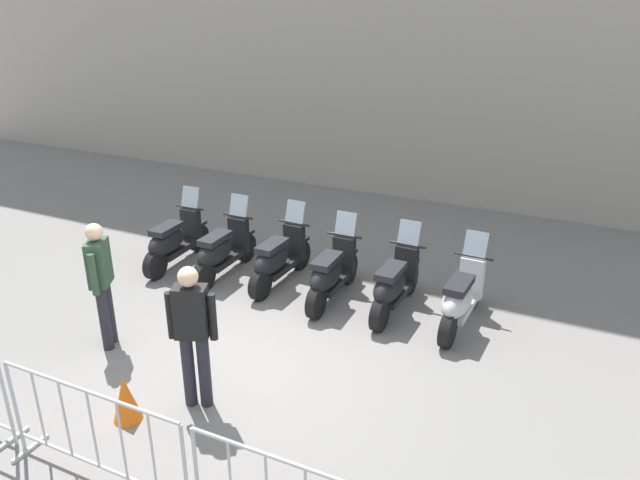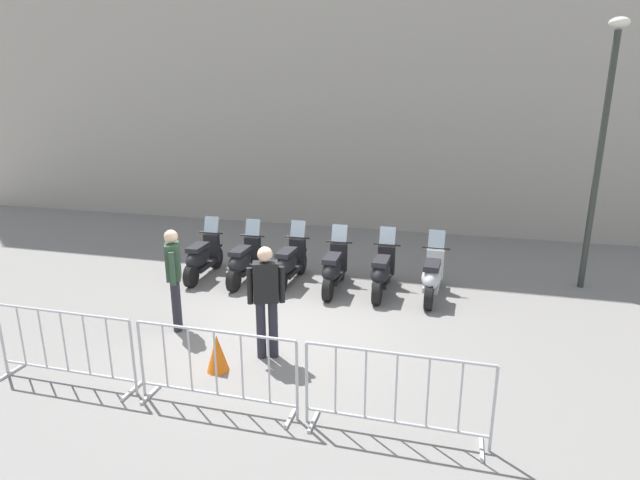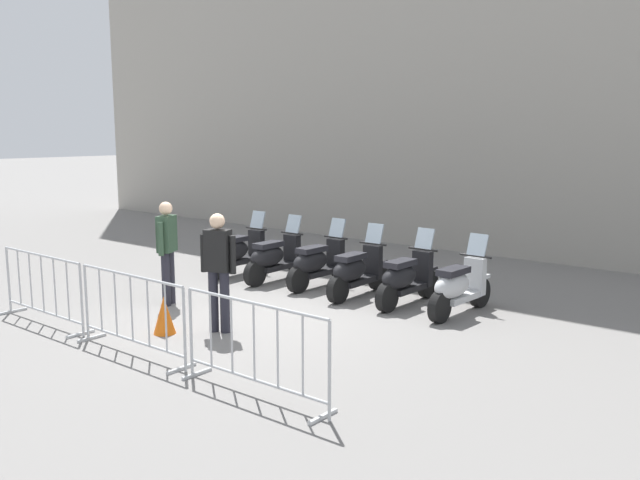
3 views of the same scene
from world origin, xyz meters
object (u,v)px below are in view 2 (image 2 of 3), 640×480
traffic_cone (217,353)px  motorcycle_3 (334,269)px  motorcycle_5 (432,277)px  officer_near_row_end (266,296)px  motorcycle_4 (382,272)px  barrier_segment_2 (396,396)px  barrier_segment_0 (65,348)px  barrier_segment_1 (216,370)px  motorcycle_0 (202,258)px  officer_mid_plaza (174,274)px  street_lamp (603,131)px  motorcycle_1 (244,262)px  motorcycle_2 (289,263)px

traffic_cone → motorcycle_3: bearing=80.7°
motorcycle_5 → officer_near_row_end: size_ratio=1.00×
motorcycle_4 → traffic_cone: size_ratio=3.14×
motorcycle_4 → barrier_segment_2: (1.14, -4.26, 0.07)m
barrier_segment_0 → barrier_segment_1: same height
motorcycle_5 → barrier_segment_2: motorcycle_5 is taller
motorcycle_0 → barrier_segment_2: size_ratio=0.81×
motorcycle_3 → officer_mid_plaza: size_ratio=1.00×
street_lamp → motorcycle_3: bearing=-157.8°
motorcycle_1 → motorcycle_4: bearing=6.3°
barrier_segment_2 → barrier_segment_0: bearing=-175.0°
motorcycle_1 → traffic_cone: (1.36, -3.36, -0.18)m
barrier_segment_2 → officer_near_row_end: officer_near_row_end is taller
motorcycle_3 → street_lamp: (4.74, 1.93, 2.71)m
motorcycle_2 → barrier_segment_1: 4.44m
motorcycle_4 → motorcycle_5: same height
barrier_segment_2 → barrier_segment_1: bearing=-175.0°
barrier_segment_0 → street_lamp: size_ratio=0.41×
motorcycle_4 → traffic_cone: (-1.53, -3.67, -0.18)m
officer_near_row_end → barrier_segment_2: bearing=-28.7°
barrier_segment_2 → traffic_cone: (-2.68, 0.59, -0.25)m
motorcycle_2 → officer_mid_plaza: (-0.94, -2.60, 0.53)m
motorcycle_1 → motorcycle_4: 2.91m
motorcycle_3 → motorcycle_4: bearing=8.9°
motorcycle_0 → motorcycle_2: size_ratio=1.00×
officer_near_row_end → motorcycle_1: bearing=124.0°
barrier_segment_2 → street_lamp: size_ratio=0.41×
motorcycle_0 → motorcycle_5: 4.84m
barrier_segment_1 → motorcycle_4: bearing=76.5°
motorcycle_0 → officer_mid_plaza: bearing=-67.1°
motorcycle_3 → motorcycle_4: (0.96, 0.15, 0.00)m
motorcycle_4 → traffic_cone: bearing=-112.6°
motorcycle_3 → officer_near_row_end: (-0.08, -2.92, 0.53)m
motorcycle_0 → officer_mid_plaza: officer_mid_plaza is taller
motorcycle_0 → officer_near_row_end: bearing=-43.4°
barrier_segment_1 → officer_mid_plaza: size_ratio=1.23×
officer_near_row_end → motorcycle_2: bearing=107.0°
motorcycle_1 → motorcycle_5: size_ratio=1.00×
street_lamp → officer_mid_plaza: 8.33m
motorcycle_3 → barrier_segment_2: size_ratio=0.81×
motorcycle_3 → barrier_segment_1: bearing=-91.5°
motorcycle_4 → motorcycle_5: size_ratio=1.00×
motorcycle_2 → motorcycle_4: bearing=3.1°
motorcycle_1 → officer_mid_plaza: officer_mid_plaza is taller
motorcycle_4 → motorcycle_2: bearing=-176.9°
motorcycle_0 → motorcycle_3: same height
officer_mid_plaza → traffic_cone: 1.80m
motorcycle_4 → officer_mid_plaza: bearing=-136.8°
motorcycle_5 → officer_mid_plaza: (-3.85, -2.79, 0.53)m
motorcycle_5 → traffic_cone: 4.51m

